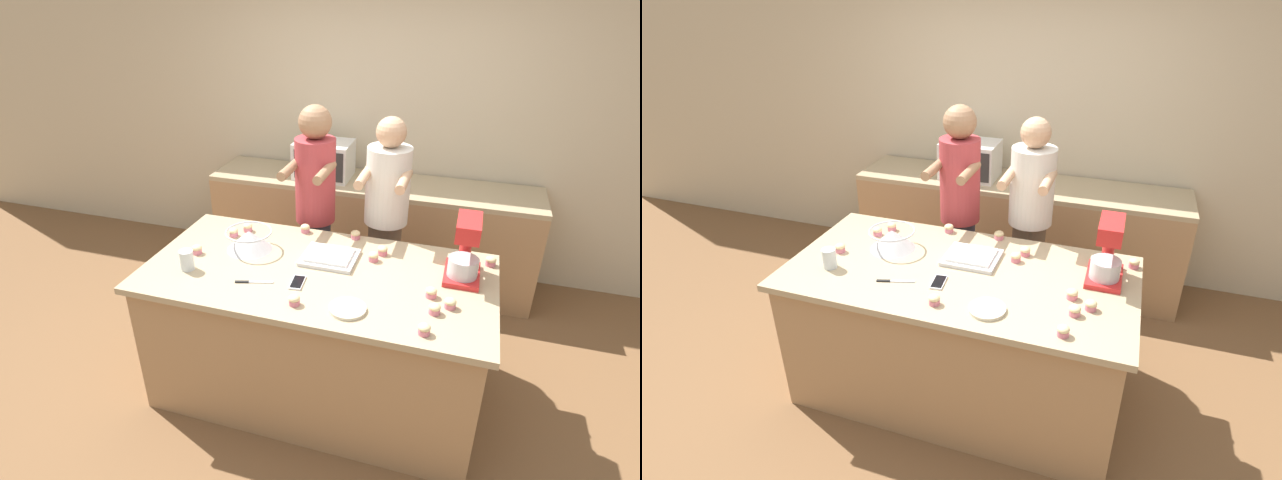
% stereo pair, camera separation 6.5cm
% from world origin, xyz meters
% --- Properties ---
extents(ground_plane, '(16.00, 16.00, 0.00)m').
position_xyz_m(ground_plane, '(0.00, 0.00, 0.00)').
color(ground_plane, brown).
extents(back_wall, '(10.00, 0.06, 2.70)m').
position_xyz_m(back_wall, '(0.00, 1.89, 1.35)').
color(back_wall, beige).
rests_on(back_wall, ground_plane).
extents(island_counter, '(2.06, 1.04, 0.92)m').
position_xyz_m(island_counter, '(0.00, 0.00, 0.46)').
color(island_counter, '#A87F56').
rests_on(island_counter, ground_plane).
extents(back_counter, '(2.80, 0.60, 0.92)m').
position_xyz_m(back_counter, '(0.00, 1.54, 0.46)').
color(back_counter, '#A87F56').
rests_on(back_counter, ground_plane).
extents(person_left, '(0.31, 0.48, 1.72)m').
position_xyz_m(person_left, '(-0.25, 0.75, 0.93)').
color(person_left, '#33384C').
rests_on(person_left, ground_plane).
extents(person_right, '(0.32, 0.49, 1.68)m').
position_xyz_m(person_right, '(0.26, 0.75, 0.89)').
color(person_right, brown).
rests_on(person_right, ground_plane).
extents(stand_mixer, '(0.20, 0.30, 0.37)m').
position_xyz_m(stand_mixer, '(0.82, 0.19, 1.08)').
color(stand_mixer, red).
rests_on(stand_mixer, island_counter).
extents(mixing_bowl, '(0.30, 0.30, 0.13)m').
position_xyz_m(mixing_bowl, '(-0.49, 0.13, 0.99)').
color(mixing_bowl, '#BCBCC1').
rests_on(mixing_bowl, island_counter).
extents(baking_tray, '(0.33, 0.29, 0.04)m').
position_xyz_m(baking_tray, '(0.03, 0.15, 0.94)').
color(baking_tray, silver).
rests_on(baking_tray, island_counter).
extents(microwave_oven, '(0.48, 0.36, 0.31)m').
position_xyz_m(microwave_oven, '(-0.43, 1.54, 1.07)').
color(microwave_oven, silver).
rests_on(microwave_oven, back_counter).
extents(cell_phone, '(0.08, 0.15, 0.01)m').
position_xyz_m(cell_phone, '(-0.07, -0.16, 0.92)').
color(cell_phone, silver).
rests_on(cell_phone, island_counter).
extents(drinking_glass, '(0.08, 0.08, 0.12)m').
position_xyz_m(drinking_glass, '(-0.74, -0.21, 0.98)').
color(drinking_glass, silver).
rests_on(drinking_glass, island_counter).
extents(small_plate, '(0.20, 0.20, 0.02)m').
position_xyz_m(small_plate, '(0.27, -0.33, 0.93)').
color(small_plate, beige).
rests_on(small_plate, island_counter).
extents(knife, '(0.22, 0.08, 0.01)m').
position_xyz_m(knife, '(-0.32, -0.23, 0.92)').
color(knife, '#BCBCC1').
rests_on(knife, island_counter).
extents(cupcake_0, '(0.06, 0.06, 0.06)m').
position_xyz_m(cupcake_0, '(0.97, 0.38, 0.95)').
color(cupcake_0, '#D17084').
rests_on(cupcake_0, island_counter).
extents(cupcake_1, '(0.06, 0.06, 0.06)m').
position_xyz_m(cupcake_1, '(0.78, -0.15, 0.95)').
color(cupcake_1, '#D17084').
rests_on(cupcake_1, island_counter).
extents(cupcake_2, '(0.06, 0.06, 0.06)m').
position_xyz_m(cupcake_2, '(-0.67, 0.26, 0.95)').
color(cupcake_2, '#D17084').
rests_on(cupcake_2, island_counter).
extents(cupcake_3, '(0.06, 0.06, 0.06)m').
position_xyz_m(cupcake_3, '(0.67, -0.07, 0.95)').
color(cupcake_3, '#D17084').
rests_on(cupcake_3, island_counter).
extents(cupcake_4, '(0.06, 0.06, 0.06)m').
position_xyz_m(cupcake_4, '(-0.61, 0.36, 0.95)').
color(cupcake_4, '#D17084').
rests_on(cupcake_4, island_counter).
extents(cupcake_5, '(0.06, 0.06, 0.06)m').
position_xyz_m(cupcake_5, '(0.33, 0.31, 0.95)').
color(cupcake_5, '#D17084').
rests_on(cupcake_5, island_counter).
extents(cupcake_6, '(0.06, 0.06, 0.06)m').
position_xyz_m(cupcake_6, '(0.67, -0.41, 0.95)').
color(cupcake_6, '#D17084').
rests_on(cupcake_6, island_counter).
extents(cupcake_7, '(0.06, 0.06, 0.06)m').
position_xyz_m(cupcake_7, '(-0.23, 0.46, 0.95)').
color(cupcake_7, '#D17084').
rests_on(cupcake_7, island_counter).
extents(cupcake_8, '(0.06, 0.06, 0.06)m').
position_xyz_m(cupcake_8, '(0.70, -0.22, 0.95)').
color(cupcake_8, '#D17084').
rests_on(cupcake_8, island_counter).
extents(cupcake_9, '(0.06, 0.06, 0.06)m').
position_xyz_m(cupcake_9, '(-0.79, -0.03, 0.95)').
color(cupcake_9, '#D17084').
rests_on(cupcake_9, island_counter).
extents(cupcake_10, '(0.06, 0.06, 0.06)m').
position_xyz_m(cupcake_10, '(-0.01, -0.37, 0.95)').
color(cupcake_10, '#D17084').
rests_on(cupcake_10, island_counter).
extents(cupcake_11, '(0.06, 0.06, 0.06)m').
position_xyz_m(cupcake_11, '(0.29, 0.22, 0.95)').
color(cupcake_11, '#D17084').
rests_on(cupcake_11, island_counter).
extents(cupcake_12, '(0.06, 0.06, 0.06)m').
position_xyz_m(cupcake_12, '(0.12, 0.47, 0.95)').
color(cupcake_12, '#D17084').
rests_on(cupcake_12, island_counter).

